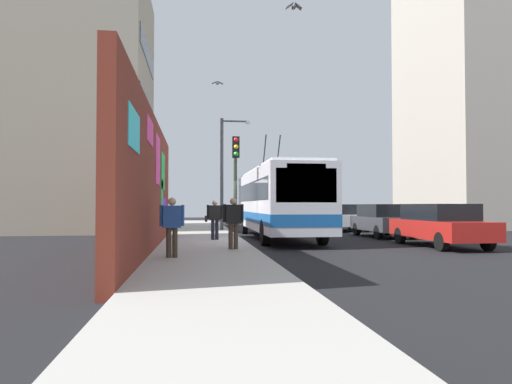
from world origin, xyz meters
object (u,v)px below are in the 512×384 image
at_px(parked_car_red, 440,224).
at_px(pedestrian_near_wall, 172,223).
at_px(city_bus, 277,200).
at_px(pedestrian_at_curb, 233,219).
at_px(street_lamp, 225,165).
at_px(parked_car_dark_gray, 383,220).
at_px(parked_car_white, 345,217).
at_px(traffic_light, 236,170).
at_px(pedestrian_midblock, 215,217).

relative_size(parked_car_red, pedestrian_near_wall, 3.01).
height_order(city_bus, pedestrian_at_curb, city_bus).
bearing_deg(parked_car_red, city_bus, 46.22).
height_order(city_bus, street_lamp, street_lamp).
bearing_deg(parked_car_red, pedestrian_near_wall, 110.91).
bearing_deg(pedestrian_near_wall, parked_car_dark_gray, -47.08).
bearing_deg(city_bus, parked_car_white, -40.72).
bearing_deg(street_lamp, traffic_light, 179.31).
xyz_separation_m(pedestrian_at_curb, traffic_light, (3.80, -0.40, 1.84)).
relative_size(parked_car_white, pedestrian_near_wall, 2.74).
bearing_deg(parked_car_dark_gray, traffic_light, 111.65).
bearing_deg(parked_car_dark_gray, pedestrian_midblock, 107.83).
xyz_separation_m(parked_car_dark_gray, parked_car_white, (5.79, -0.00, 0.00)).
distance_m(parked_car_red, traffic_light, 7.99).
xyz_separation_m(parked_car_white, pedestrian_midblock, (-8.42, 8.17, 0.24)).
distance_m(parked_car_white, traffic_light, 11.59).
xyz_separation_m(city_bus, street_lamp, (5.20, 2.06, 2.02)).
xyz_separation_m(city_bus, pedestrian_midblock, (-2.38, 2.97, -0.70)).
bearing_deg(pedestrian_midblock, parked_car_white, -44.14).
distance_m(pedestrian_near_wall, traffic_light, 6.63).
bearing_deg(parked_car_white, pedestrian_at_curb, 148.21).
bearing_deg(city_bus, pedestrian_at_curb, 158.47).
height_order(pedestrian_at_curb, street_lamp, street_lamp).
height_order(parked_car_red, pedestrian_midblock, pedestrian_midblock).
height_order(parked_car_red, traffic_light, traffic_light).
height_order(pedestrian_near_wall, pedestrian_midblock, pedestrian_midblock).
bearing_deg(parked_car_white, parked_car_red, -180.00).
distance_m(city_bus, pedestrian_near_wall, 9.69).
bearing_deg(pedestrian_at_curb, parked_car_dark_gray, -49.09).
distance_m(city_bus, parked_car_red, 7.26).
height_order(city_bus, pedestrian_near_wall, city_bus).
bearing_deg(parked_car_dark_gray, pedestrian_at_curb, 130.91).
height_order(parked_car_red, parked_car_white, same).
bearing_deg(parked_car_red, parked_car_white, 0.00).
xyz_separation_m(parked_car_red, traffic_light, (2.32, 7.35, 2.10)).
relative_size(parked_car_dark_gray, pedestrian_near_wall, 2.69).
distance_m(pedestrian_near_wall, pedestrian_midblock, 6.41).
xyz_separation_m(parked_car_white, traffic_light, (-8.71, 7.35, 2.10)).
distance_m(parked_car_white, street_lamp, 7.88).
relative_size(pedestrian_at_curb, traffic_light, 0.39).
xyz_separation_m(pedestrian_at_curb, street_lamp, (11.66, -0.49, 2.69)).
relative_size(city_bus, traffic_light, 2.78).
bearing_deg(pedestrian_midblock, street_lamp, -6.88).
bearing_deg(city_bus, pedestrian_near_wall, 153.24).
relative_size(parked_car_dark_gray, parked_car_white, 0.98).
relative_size(parked_car_dark_gray, pedestrian_midblock, 2.68).
relative_size(city_bus, pedestrian_midblock, 7.22).
bearing_deg(pedestrian_near_wall, traffic_light, -20.27).
bearing_deg(pedestrian_at_curb, pedestrian_near_wall, 140.25).
distance_m(parked_car_red, parked_car_dark_gray, 5.23).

